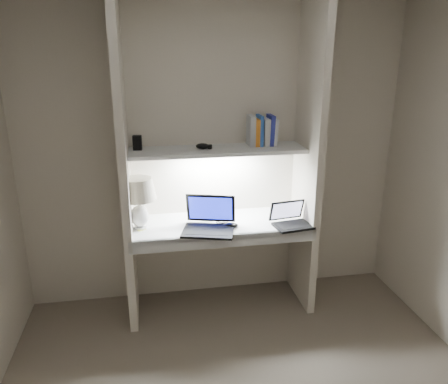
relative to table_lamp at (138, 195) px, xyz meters
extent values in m
cube|color=beige|center=(0.64, 0.29, 0.20)|extent=(3.20, 0.01, 2.50)
cube|color=beige|center=(-0.09, 0.01, 0.20)|extent=(0.06, 0.55, 2.50)
cube|color=beige|center=(1.37, 0.01, 0.20)|extent=(0.06, 0.55, 2.50)
cube|color=white|center=(0.64, 0.01, -0.30)|extent=(1.40, 0.55, 0.04)
cube|color=silver|center=(0.64, -0.25, -0.33)|extent=(1.46, 0.03, 0.10)
cube|color=silver|center=(0.64, 0.11, 0.30)|extent=(1.40, 0.36, 0.03)
cube|color=white|center=(0.64, 0.11, 0.28)|extent=(0.60, 0.04, 0.02)
cylinder|color=white|center=(0.00, 0.00, -0.27)|extent=(0.10, 0.10, 0.02)
ellipsoid|color=white|center=(0.00, 0.00, -0.18)|extent=(0.14, 0.14, 0.18)
cylinder|color=white|center=(0.00, 0.00, -0.07)|extent=(0.02, 0.02, 0.07)
sphere|color=#FFD899|center=(0.00, 0.00, 0.00)|extent=(0.04, 0.04, 0.04)
cube|color=black|center=(0.52, -0.18, -0.27)|extent=(0.45, 0.37, 0.02)
cube|color=black|center=(0.52, -0.18, -0.26)|extent=(0.37, 0.27, 0.00)
cube|color=black|center=(0.56, -0.02, -0.14)|extent=(0.39, 0.17, 0.24)
cube|color=#1C2CEF|center=(0.56, -0.03, -0.14)|extent=(0.35, 0.14, 0.20)
cube|color=black|center=(1.20, -0.19, -0.27)|extent=(0.32, 0.24, 0.02)
cube|color=black|center=(1.20, -0.19, -0.26)|extent=(0.27, 0.18, 0.00)
cube|color=black|center=(1.18, -0.07, -0.18)|extent=(0.30, 0.10, 0.17)
cube|color=#CFD2FF|center=(1.18, -0.08, -0.18)|extent=(0.26, 0.08, 0.14)
cube|color=silver|center=(0.54, 0.10, -0.20)|extent=(0.13, 0.12, 0.16)
ellipsoid|color=black|center=(0.72, -0.11, -0.26)|extent=(0.12, 0.09, 0.04)
torus|color=black|center=(0.67, 0.02, -0.27)|extent=(0.10, 0.10, 0.01)
cube|color=#E8F233|center=(0.00, -0.02, -0.28)|extent=(0.09, 0.09, 0.00)
cube|color=silver|center=(1.12, 0.18, 0.43)|extent=(0.04, 0.16, 0.22)
cube|color=navy|center=(1.09, 0.18, 0.44)|extent=(0.05, 0.16, 0.25)
cube|color=silver|center=(1.05, 0.18, 0.43)|extent=(0.04, 0.16, 0.22)
cube|color=blue|center=(1.00, 0.18, 0.44)|extent=(0.03, 0.16, 0.25)
cube|color=orange|center=(0.97, 0.18, 0.43)|extent=(0.04, 0.16, 0.22)
cube|color=#B2B3B8|center=(0.93, 0.18, 0.44)|extent=(0.04, 0.16, 0.25)
cube|color=black|center=(0.01, 0.17, 0.37)|extent=(0.07, 0.06, 0.11)
ellipsoid|color=black|center=(0.52, 0.10, 0.34)|extent=(0.13, 0.11, 0.05)
camera|label=1|loc=(0.10, -3.26, 1.08)|focal=35.00mm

